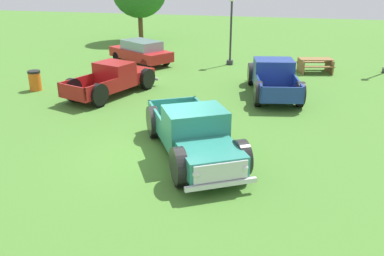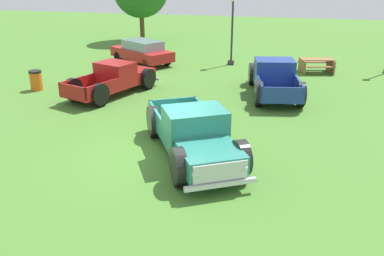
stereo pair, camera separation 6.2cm
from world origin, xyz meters
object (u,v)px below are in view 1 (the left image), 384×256
object	(u,v)px
pickup_truck_foreground	(196,136)
picnic_table	(315,64)
trash_can	(35,80)
lamp_post_far	(231,28)
pickup_truck_behind_left	(273,77)
pickup_truck_behind_right	(116,79)
sedan_distant_a	(141,52)

from	to	relation	value
pickup_truck_foreground	picnic_table	bearing A→B (deg)	72.49
picnic_table	trash_can	bearing A→B (deg)	-152.38
trash_can	lamp_post_far	bearing A→B (deg)	43.46
pickup_truck_foreground	pickup_truck_behind_left	distance (m)	8.11
pickup_truck_behind_right	picnic_table	bearing A→B (deg)	35.06
pickup_truck_behind_left	trash_can	size ratio (longest dim) A/B	5.76
pickup_truck_behind_left	sedan_distant_a	world-z (taller)	pickup_truck_behind_left
sedan_distant_a	pickup_truck_foreground	bearing A→B (deg)	-63.15
sedan_distant_a	trash_can	world-z (taller)	sedan_distant_a
picnic_table	pickup_truck_foreground	bearing A→B (deg)	-107.51
sedan_distant_a	picnic_table	bearing A→B (deg)	0.96
sedan_distant_a	trash_can	distance (m)	7.31
sedan_distant_a	trash_can	bearing A→B (deg)	-113.40
pickup_truck_foreground	picnic_table	size ratio (longest dim) A/B	2.64
pickup_truck_behind_right	picnic_table	size ratio (longest dim) A/B	2.44
pickup_truck_behind_right	lamp_post_far	xyz separation A→B (m)	(4.23, 7.33, 1.46)
lamp_post_far	pickup_truck_foreground	bearing A→B (deg)	-85.87
sedan_distant_a	pickup_truck_behind_left	bearing A→B (deg)	-28.97
lamp_post_far	trash_can	bearing A→B (deg)	-136.54
pickup_truck_behind_left	trash_can	bearing A→B (deg)	-168.68
lamp_post_far	trash_can	xyz separation A→B (m)	(-8.20, -7.77, -1.68)
sedan_distant_a	picnic_table	distance (m)	10.24
picnic_table	trash_can	size ratio (longest dim) A/B	2.20
lamp_post_far	trash_can	size ratio (longest dim) A/B	4.34
pickup_truck_behind_left	lamp_post_far	bearing A→B (deg)	116.87
pickup_truck_behind_right	sedan_distant_a	bearing A→B (deg)	99.70
pickup_truck_foreground	pickup_truck_behind_left	world-z (taller)	pickup_truck_foreground
pickup_truck_foreground	trash_can	xyz separation A→B (m)	(-9.17, 5.69, -0.29)
lamp_post_far	picnic_table	distance (m)	5.29
pickup_truck_behind_left	sedan_distant_a	size ratio (longest dim) A/B	1.21
pickup_truck_foreground	trash_can	bearing A→B (deg)	148.19
lamp_post_far	trash_can	world-z (taller)	lamp_post_far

